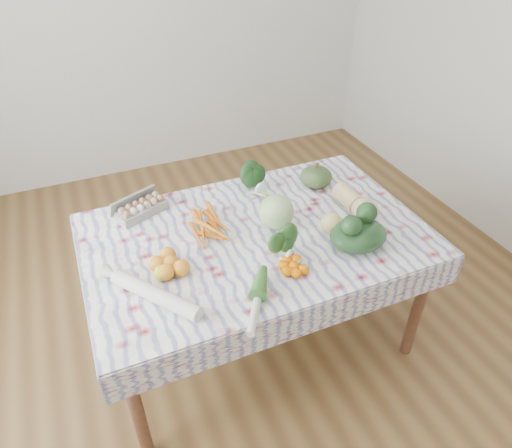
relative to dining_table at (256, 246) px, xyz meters
The scene contains 17 objects.
ground 0.68m from the dining_table, ahead, with size 4.50×4.50×0.00m, color brown.
wall_back 2.36m from the dining_table, 90.00° to the left, with size 4.00×0.04×2.80m, color silver.
dining_table is the anchor object (origin of this frame).
tablecloth 0.08m from the dining_table, ahead, with size 1.66×1.06×0.01m, color white.
egg_carton 0.62m from the dining_table, 141.62° to the left, with size 0.27×0.11×0.07m, color #999994.
carrot_bunch 0.27m from the dining_table, 151.80° to the left, with size 0.25×0.23×0.05m, color #D16810.
kale_bunch 0.42m from the dining_table, 67.25° to the left, with size 0.17×0.15×0.15m, color #183D16.
kabocha_squash 0.58m from the dining_table, 29.53° to the left, with size 0.18×0.18×0.12m, color #3A5227.
cabbage 0.21m from the dining_table, ahead, with size 0.17×0.17×0.17m, color #A4C87B.
butternut_squash 0.57m from the dining_table, ahead, with size 0.13×0.29×0.13m, color #DBB474.
orange_cluster 0.47m from the dining_table, 168.29° to the right, with size 0.24×0.24×0.08m, color orange.
broccoli 0.25m from the dining_table, 79.48° to the right, with size 0.13×0.13×0.10m, color #214D1B.
mandarin_cluster 0.33m from the dining_table, 80.53° to the right, with size 0.16×0.16×0.05m, color orange.
grapefruit 0.39m from the dining_table, 20.58° to the right, with size 0.10×0.10×0.10m, color #E7D272.
spinach_bag 0.51m from the dining_table, 34.28° to the right, with size 0.28×0.23×0.12m, color black.
daikon 0.62m from the dining_table, 155.60° to the right, with size 0.07×0.07×0.46m, color silver.
leek 0.49m from the dining_table, 112.68° to the right, with size 0.04×0.04×0.34m, color beige.
Camera 1 is at (-0.70, -1.63, 2.14)m, focal length 32.00 mm.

